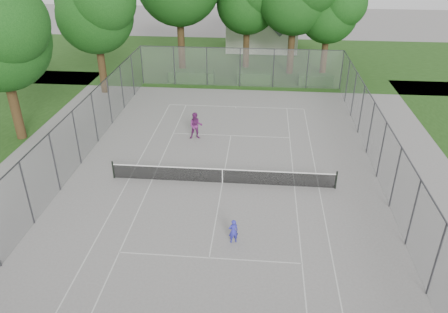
# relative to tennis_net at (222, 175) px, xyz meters

# --- Properties ---
(ground) EXTENTS (120.00, 120.00, 0.00)m
(ground) POSITION_rel_tennis_net_xyz_m (0.00, 0.00, -0.51)
(ground) COLOR slate
(ground) RESTS_ON ground
(grass_far) EXTENTS (60.00, 20.00, 0.00)m
(grass_far) POSITION_rel_tennis_net_xyz_m (0.00, 26.00, -0.51)
(grass_far) COLOR #1D4012
(grass_far) RESTS_ON ground
(court_markings) EXTENTS (11.03, 23.83, 0.01)m
(court_markings) POSITION_rel_tennis_net_xyz_m (0.00, 0.00, -0.50)
(court_markings) COLOR beige
(court_markings) RESTS_ON ground
(tennis_net) EXTENTS (12.87, 0.10, 1.10)m
(tennis_net) POSITION_rel_tennis_net_xyz_m (0.00, 0.00, 0.00)
(tennis_net) COLOR black
(tennis_net) RESTS_ON ground
(perimeter_fence) EXTENTS (18.08, 34.08, 3.52)m
(perimeter_fence) POSITION_rel_tennis_net_xyz_m (0.00, 0.00, 1.30)
(perimeter_fence) COLOR #38383D
(perimeter_fence) RESTS_ON ground
(tree_far_right) EXTENTS (6.24, 5.70, 8.97)m
(tree_far_right) POSITION_rel_tennis_net_xyz_m (8.05, 21.54, 5.65)
(tree_far_right) COLOR #372514
(tree_far_right) RESTS_ON ground
(tree_side_back) EXTENTS (7.19, 6.56, 10.33)m
(tree_side_back) POSITION_rel_tennis_net_xyz_m (-11.72, 14.38, 6.59)
(tree_side_back) COLOR #372514
(tree_side_back) RESTS_ON ground
(hedge_left) EXTENTS (4.22, 1.27, 1.06)m
(hedge_left) POSITION_rel_tennis_net_xyz_m (-4.57, 17.89, 0.02)
(hedge_left) COLOR #1F4716
(hedge_left) RESTS_ON ground
(hedge_mid) EXTENTS (3.17, 0.91, 1.00)m
(hedge_mid) POSITION_rel_tennis_net_xyz_m (1.28, 17.97, -0.01)
(hedge_mid) COLOR #1F4716
(hedge_mid) RESTS_ON ground
(hedge_right) EXTENTS (3.11, 1.14, 0.93)m
(hedge_right) POSITION_rel_tennis_net_xyz_m (6.95, 18.14, -0.04)
(hedge_right) COLOR #1F4716
(hedge_right) RESTS_ON ground
(house) EXTENTS (8.09, 6.27, 10.07)m
(house) POSITION_rel_tennis_net_xyz_m (1.78, 31.12, 3.54)
(house) COLOR silver
(house) RESTS_ON ground
(girl_player) EXTENTS (0.53, 0.44, 1.26)m
(girl_player) POSITION_rel_tennis_net_xyz_m (0.99, -5.19, 0.12)
(girl_player) COLOR #2E2EAF
(girl_player) RESTS_ON ground
(woman_player) EXTENTS (1.02, 0.85, 1.89)m
(woman_player) POSITION_rel_tennis_net_xyz_m (-2.37, 5.74, 0.44)
(woman_player) COLOR #6F2567
(woman_player) RESTS_ON ground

